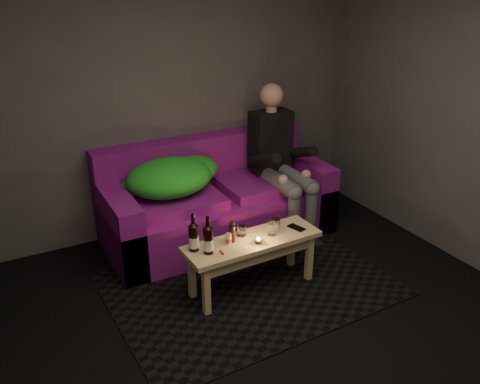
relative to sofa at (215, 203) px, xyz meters
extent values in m
plane|color=black|center=(-0.25, -1.82, -0.34)|extent=(4.50, 4.50, 0.00)
plane|color=#484648|center=(-0.25, 0.43, 0.96)|extent=(4.00, 0.00, 4.00)
cube|color=black|center=(-0.15, -0.95, -0.33)|extent=(2.31, 1.71, 0.01)
cube|color=#690E69|center=(0.00, -0.05, -0.11)|extent=(2.17, 0.98, 0.46)
cube|color=#690E69|center=(0.00, 0.32, 0.36)|extent=(2.17, 0.24, 0.48)
cube|color=#690E69|center=(-0.98, -0.05, 0.00)|extent=(0.22, 0.98, 0.67)
cube|color=#690E69|center=(0.98, -0.05, 0.00)|extent=(0.22, 0.98, 0.67)
cube|color=#690E69|center=(-0.46, -0.11, 0.16)|extent=(0.81, 0.65, 0.11)
cube|color=#690E69|center=(0.46, -0.11, 0.16)|extent=(0.81, 0.65, 0.11)
ellipsoid|color=#1A921B|center=(-0.48, -0.05, 0.38)|extent=(0.78, 0.61, 0.33)
ellipsoid|color=#1A921B|center=(-0.17, 0.10, 0.35)|extent=(0.48, 0.39, 0.26)
ellipsoid|color=#1A921B|center=(-0.72, 0.08, 0.30)|extent=(0.35, 0.28, 0.17)
cube|color=black|center=(0.62, 0.00, 0.54)|extent=(0.39, 0.24, 0.60)
sphere|color=tan|center=(0.62, 0.00, 1.00)|extent=(0.23, 0.23, 0.23)
cylinder|color=#45474E|center=(0.52, -0.33, 0.24)|extent=(0.15, 0.54, 0.15)
cylinder|color=#45474E|center=(0.71, -0.33, 0.24)|extent=(0.15, 0.54, 0.15)
cylinder|color=#45474E|center=(0.52, -0.59, -0.06)|extent=(0.12, 0.12, 0.55)
cylinder|color=#45474E|center=(0.71, -0.59, -0.06)|extent=(0.12, 0.12, 0.55)
cube|color=black|center=(0.52, -0.66, -0.31)|extent=(0.10, 0.24, 0.07)
cube|color=black|center=(0.71, -0.66, -0.31)|extent=(0.10, 0.24, 0.07)
cube|color=tan|center=(-0.15, -1.00, 0.10)|extent=(1.14, 0.40, 0.04)
cube|color=tan|center=(-0.15, -1.00, 0.03)|extent=(0.99, 0.31, 0.10)
cube|color=tan|center=(-0.63, -1.14, -0.13)|extent=(0.05, 0.05, 0.42)
cube|color=tan|center=(-0.64, -0.89, -0.13)|extent=(0.05, 0.05, 0.42)
cube|color=tan|center=(0.34, -1.11, -0.13)|extent=(0.05, 0.05, 0.42)
cube|color=tan|center=(0.33, -0.85, -0.13)|extent=(0.05, 0.05, 0.42)
cylinder|color=black|center=(-0.63, -0.94, 0.23)|extent=(0.07, 0.07, 0.21)
cylinder|color=white|center=(-0.63, -0.94, 0.20)|extent=(0.08, 0.08, 0.09)
cone|color=black|center=(-0.63, -0.94, 0.35)|extent=(0.07, 0.07, 0.03)
cylinder|color=black|center=(-0.63, -0.94, 0.38)|extent=(0.03, 0.03, 0.10)
cylinder|color=black|center=(-0.55, -1.03, 0.23)|extent=(0.07, 0.07, 0.21)
cylinder|color=white|center=(-0.55, -1.03, 0.20)|extent=(0.08, 0.08, 0.09)
cone|color=black|center=(-0.55, -1.03, 0.35)|extent=(0.07, 0.07, 0.03)
cylinder|color=black|center=(-0.55, -1.03, 0.38)|extent=(0.03, 0.03, 0.10)
cylinder|color=silver|center=(-0.35, -0.98, 0.17)|extent=(0.05, 0.05, 0.09)
cylinder|color=black|center=(-0.31, -0.96, 0.19)|extent=(0.06, 0.06, 0.14)
cylinder|color=white|center=(-0.20, -0.90, 0.17)|extent=(0.08, 0.08, 0.09)
cylinder|color=white|center=(-0.14, -1.07, 0.15)|extent=(0.06, 0.06, 0.05)
sphere|color=orange|center=(-0.14, -1.07, 0.16)|extent=(0.02, 0.02, 0.02)
cylinder|color=white|center=(0.03, -1.00, 0.17)|extent=(0.09, 0.09, 0.10)
cylinder|color=#B6B9BD|center=(0.09, -0.96, 0.17)|extent=(0.09, 0.09, 0.10)
cube|color=black|center=(0.27, -1.01, 0.13)|extent=(0.11, 0.16, 0.01)
cube|color=red|center=(-0.46, -1.08, 0.13)|extent=(0.02, 0.06, 0.01)
camera|label=1|loc=(-1.92, -4.08, 2.09)|focal=38.00mm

